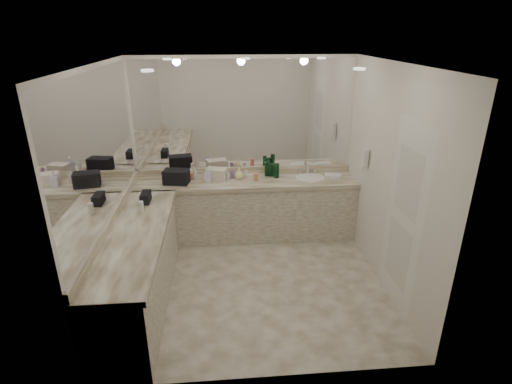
{
  "coord_description": "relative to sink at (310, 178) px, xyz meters",
  "views": [
    {
      "loc": [
        -0.32,
        -4.19,
        2.92
      ],
      "look_at": [
        0.08,
        0.4,
        1.03
      ],
      "focal_mm": 28.0,
      "sensor_mm": 36.0,
      "label": 1
    }
  ],
  "objects": [
    {
      "name": "backsplash_left",
      "position": [
        -2.53,
        -1.2,
        0.05
      ],
      "size": [
        0.04,
        3.0,
        0.1
      ],
      "primitive_type": "cube",
      "color": "beige",
      "rests_on": "vanity_left_top"
    },
    {
      "name": "mirror_back",
      "position": [
        -0.95,
        0.29,
        0.88
      ],
      "size": [
        3.12,
        0.01,
        1.55
      ],
      "primitive_type": "cube",
      "color": "white",
      "rests_on": "wall_back"
    },
    {
      "name": "backsplash_back",
      "position": [
        -0.95,
        0.28,
        0.05
      ],
      "size": [
        3.2,
        0.04,
        0.1
      ],
      "primitive_type": "cube",
      "color": "beige",
      "rests_on": "vanity_back_top"
    },
    {
      "name": "amenity_bottle_1",
      "position": [
        -1.2,
        0.01,
        0.06
      ],
      "size": [
        0.04,
        0.04,
        0.12
      ],
      "primitive_type": "cylinder",
      "color": "silver",
      "rests_on": "vanity_back_top"
    },
    {
      "name": "ceiling",
      "position": [
        -0.95,
        -1.2,
        1.71
      ],
      "size": [
        3.2,
        3.2,
        0.0
      ],
      "primitive_type": "plane",
      "color": "white",
      "rests_on": "floor"
    },
    {
      "name": "floor",
      "position": [
        -0.95,
        -1.2,
        -0.9
      ],
      "size": [
        3.2,
        3.2,
        0.0
      ],
      "primitive_type": "plane",
      "color": "beige",
      "rests_on": "ground"
    },
    {
      "name": "mirror_left",
      "position": [
        -2.54,
        -1.2,
        0.88
      ],
      "size": [
        0.01,
        2.92,
        1.55
      ],
      "primitive_type": "cube",
      "color": "white",
      "rests_on": "wall_left"
    },
    {
      "name": "soap_bottle_b",
      "position": [
        -1.49,
        -0.03,
        0.11
      ],
      "size": [
        0.11,
        0.11,
        0.22
      ],
      "primitive_type": "imported",
      "rotation": [
        0.0,
        0.0,
        -0.08
      ],
      "color": "silver",
      "rests_on": "vanity_back_top"
    },
    {
      "name": "soap_bottle_c",
      "position": [
        -1.04,
        0.06,
        0.09
      ],
      "size": [
        0.16,
        0.16,
        0.17
      ],
      "primitive_type": "imported",
      "rotation": [
        0.0,
        0.0,
        -0.28
      ],
      "color": "#F9F29C",
      "rests_on": "vanity_back_top"
    },
    {
      "name": "wall_phone",
      "position": [
        0.61,
        -0.5,
        0.46
      ],
      "size": [
        0.06,
        0.1,
        0.24
      ],
      "primitive_type": "cube",
      "color": "white",
      "rests_on": "wall_right"
    },
    {
      "name": "amenity_bottle_3",
      "position": [
        -1.73,
        0.09,
        0.05
      ],
      "size": [
        0.07,
        0.07,
        0.09
      ],
      "primitive_type": "cylinder",
      "color": "#E57F66",
      "rests_on": "vanity_back_top"
    },
    {
      "name": "wall_left",
      "position": [
        -2.55,
        -1.2,
        0.41
      ],
      "size": [
        0.02,
        3.0,
        2.6
      ],
      "primitive_type": "cube",
      "color": "silver",
      "rests_on": "floor"
    },
    {
      "name": "amenity_bottle_6",
      "position": [
        -0.94,
        0.09,
        0.06
      ],
      "size": [
        0.05,
        0.05,
        0.11
      ],
      "primitive_type": "cylinder",
      "color": "silver",
      "rests_on": "vanity_back_top"
    },
    {
      "name": "vanity_left_top",
      "position": [
        -2.24,
        -1.5,
        -0.03
      ],
      "size": [
        0.64,
        2.42,
        0.06
      ],
      "primitive_type": "cube",
      "color": "beige",
      "rests_on": "vanity_left_base"
    },
    {
      "name": "amenity_bottle_0",
      "position": [
        -1.13,
        0.1,
        0.06
      ],
      "size": [
        0.05,
        0.05,
        0.12
      ],
      "primitive_type": "cylinder",
      "color": "#9966B2",
      "rests_on": "vanity_back_top"
    },
    {
      "name": "wall_back",
      "position": [
        -0.95,
        0.3,
        0.41
      ],
      "size": [
        3.2,
        0.02,
        2.6
      ],
      "primitive_type": "cube",
      "color": "silver",
      "rests_on": "floor"
    },
    {
      "name": "green_bottle_1",
      "position": [
        -0.52,
        0.14,
        0.1
      ],
      "size": [
        0.07,
        0.07,
        0.19
      ],
      "primitive_type": "cylinder",
      "color": "#154E2C",
      "rests_on": "vanity_back_top"
    },
    {
      "name": "black_bag_spill",
      "position": [
        -2.25,
        -0.68,
        0.07
      ],
      "size": [
        0.11,
        0.24,
        0.13
      ],
      "primitive_type": "cube",
      "rotation": [
        0.0,
        0.0,
        -0.0
      ],
      "color": "black",
      "rests_on": "vanity_left_top"
    },
    {
      "name": "faucet",
      "position": [
        0.0,
        0.21,
        0.07
      ],
      "size": [
        0.24,
        0.16,
        0.14
      ],
      "primitive_type": "cube",
      "color": "silver",
      "rests_on": "vanity_back_top"
    },
    {
      "name": "wall_right",
      "position": [
        0.65,
        -1.2,
        0.41
      ],
      "size": [
        0.02,
        3.0,
        2.6
      ],
      "primitive_type": "cube",
      "color": "silver",
      "rests_on": "floor"
    },
    {
      "name": "door",
      "position": [
        0.64,
        -1.7,
        0.16
      ],
      "size": [
        0.02,
        0.82,
        2.1
      ],
      "primitive_type": "cube",
      "color": "white",
      "rests_on": "wall_right"
    },
    {
      "name": "vanity_back_base",
      "position": [
        -0.95,
        0.0,
        -0.48
      ],
      "size": [
        3.2,
        0.6,
        0.84
      ],
      "primitive_type": "cube",
      "color": "beige",
      "rests_on": "floor"
    },
    {
      "name": "green_bottle_2",
      "position": [
        -0.63,
        0.15,
        0.11
      ],
      "size": [
        0.06,
        0.06,
        0.22
      ],
      "primitive_type": "cylinder",
      "color": "#154E2C",
      "rests_on": "vanity_back_top"
    },
    {
      "name": "black_toiletry_bag",
      "position": [
        -1.93,
        -0.05,
        0.1
      ],
      "size": [
        0.38,
        0.28,
        0.2
      ],
      "primitive_type": "cube",
      "rotation": [
        0.0,
        0.0,
        -0.18
      ],
      "color": "black",
      "rests_on": "vanity_back_top"
    },
    {
      "name": "green_bottle_3",
      "position": [
        -0.57,
        0.14,
        0.1
      ],
      "size": [
        0.07,
        0.07,
        0.19
      ],
      "primitive_type": "cylinder",
      "color": "#154E2C",
      "rests_on": "vanity_back_top"
    },
    {
      "name": "amenity_bottle_5",
      "position": [
        -0.8,
        -0.05,
        0.06
      ],
      "size": [
        0.06,
        0.06,
        0.12
      ],
      "primitive_type": "cylinder",
      "color": "#E57F66",
      "rests_on": "vanity_back_top"
    },
    {
      "name": "cream_cosmetic_case",
      "position": [
        -1.36,
        0.08,
        0.09
      ],
      "size": [
        0.33,
        0.25,
        0.17
      ],
      "primitive_type": "cube",
      "rotation": [
        0.0,
        0.0,
        -0.27
      ],
      "color": "beige",
      "rests_on": "vanity_back_top"
    },
    {
      "name": "amenity_bottle_2",
      "position": [
        -1.73,
        0.14,
        0.07
      ],
      "size": [
        0.05,
        0.05,
        0.13
      ],
      "primitive_type": "cylinder",
      "color": "white",
      "rests_on": "vanity_back_top"
    },
    {
      "name": "green_bottle_0",
      "position": [
        -0.49,
        0.06,
        0.11
      ],
      "size": [
        0.07,
        0.07,
        0.21
      ],
      "primitive_type": "cylinder",
      "color": "#154E2C",
      "rests_on": "vanity_back_top"
    },
    {
      "name": "amenity_bottle_4",
      "position": [
        -1.85,
        -0.02,
        0.04
      ],
      "size": [
        0.05,
        0.05,
        0.07
      ],
      "primitive_type": "cylinder",
      "color": "white",
      "rests_on": "vanity_back_top"
    },
    {
      "name": "vanity_back_top",
      "position": [
        -0.95,
        -0.01,
        -0.03
      ],
      "size": [
        3.2,
        0.64,
        0.06
      ],
      "primitive_type": "cube",
      "color": "beige",
      "rests_on": "vanity_back_base"
    },
    {
      "name": "vanity_left_base",
      "position": [
        -2.25,
        -1.5,
        -0.48
      ],
      "size": [
        0.6,
        2.4,
        0.84
      ],
      "primitive_type": "cube",
      "color": "beige",
      "rests_on": "floor"
    },
    {
      "name": "lotion_left",
      "position": [
        -2.25,
        -1.0,
        0.08
      ],
      "size": [
        0.06,
        0.06,
        0.15
      ],
      "primitive_type": "cylinder",
      "color": "white",
      "rests_on": "vanity_left_top"
    },
    {
      "name": "soap_bottle_a",
      "position": [
        -1.67,
        0.08,
        0.1
      ],
      "size": [
        0.09,
        0.09,
        0.19
      ],
      "primitive_type": "imported",
      "rotation": [
        0.0,
        0.0,
        -0.3
      ],
      "color": "beige",
      "rests_on": "vanity_back_top"
    },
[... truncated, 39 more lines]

